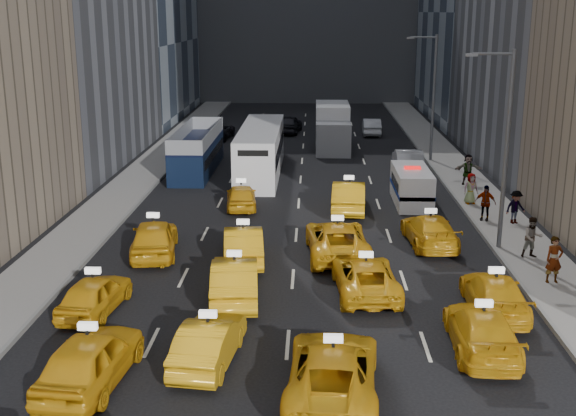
% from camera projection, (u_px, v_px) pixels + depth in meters
% --- Properties ---
extents(ground, '(160.00, 160.00, 0.00)m').
position_uv_depth(ground, '(285.00, 374.00, 21.72)').
color(ground, black).
rests_on(ground, ground).
extents(sidewalk_west, '(3.00, 90.00, 0.15)m').
position_uv_depth(sidewalk_west, '(136.00, 181.00, 46.15)').
color(sidewalk_west, gray).
rests_on(sidewalk_west, ground).
extents(sidewalk_east, '(3.00, 90.00, 0.15)m').
position_uv_depth(sidewalk_east, '(467.00, 183.00, 45.45)').
color(sidewalk_east, gray).
rests_on(sidewalk_east, ground).
extents(curb_west, '(0.15, 90.00, 0.18)m').
position_uv_depth(curb_west, '(159.00, 181.00, 46.10)').
color(curb_west, slate).
rests_on(curb_west, ground).
extents(curb_east, '(0.15, 90.00, 0.18)m').
position_uv_depth(curb_east, '(444.00, 183.00, 45.49)').
color(curb_east, slate).
rests_on(curb_east, ground).
extents(streetlight_near, '(2.15, 0.22, 9.00)m').
position_uv_depth(streetlight_near, '(504.00, 144.00, 31.68)').
color(streetlight_near, '#595B60').
rests_on(streetlight_near, ground).
extents(streetlight_far, '(2.15, 0.22, 9.00)m').
position_uv_depth(streetlight_far, '(432.00, 94.00, 50.96)').
color(streetlight_far, '#595B60').
rests_on(streetlight_far, ground).
extents(taxi_4, '(2.44, 4.99, 1.64)m').
position_uv_depth(taxi_4, '(90.00, 359.00, 20.89)').
color(taxi_4, orange).
rests_on(taxi_4, ground).
extents(taxi_5, '(2.00, 4.44, 1.41)m').
position_uv_depth(taxi_5, '(209.00, 342.00, 22.24)').
color(taxi_5, orange).
rests_on(taxi_5, ground).
extents(taxi_6, '(2.87, 5.61, 1.52)m').
position_uv_depth(taxi_6, '(333.00, 370.00, 20.39)').
color(taxi_6, orange).
rests_on(taxi_6, ground).
extents(taxi_7, '(2.16, 4.94, 1.41)m').
position_uv_depth(taxi_7, '(482.00, 330.00, 23.04)').
color(taxi_7, orange).
rests_on(taxi_7, ground).
extents(taxi_8, '(2.11, 4.22, 1.38)m').
position_uv_depth(taxi_8, '(95.00, 294.00, 26.00)').
color(taxi_8, orange).
rests_on(taxi_8, ground).
extents(taxi_9, '(2.13, 5.02, 1.61)m').
position_uv_depth(taxi_9, '(235.00, 279.00, 27.15)').
color(taxi_9, orange).
rests_on(taxi_9, ground).
extents(taxi_10, '(2.61, 5.09, 1.38)m').
position_uv_depth(taxi_10, '(365.00, 277.00, 27.73)').
color(taxi_10, orange).
rests_on(taxi_10, ground).
extents(taxi_11, '(2.12, 4.87, 1.39)m').
position_uv_depth(taxi_11, '(495.00, 294.00, 26.01)').
color(taxi_11, orange).
rests_on(taxi_11, ground).
extents(taxi_12, '(2.58, 5.04, 1.64)m').
position_uv_depth(taxi_12, '(154.00, 238.00, 32.09)').
color(taxi_12, orange).
rests_on(taxi_12, ground).
extents(taxi_13, '(2.15, 4.87, 1.55)m').
position_uv_depth(taxi_13, '(243.00, 244.00, 31.37)').
color(taxi_13, orange).
rests_on(taxi_13, ground).
extents(taxi_14, '(2.94, 5.77, 1.56)m').
position_uv_depth(taxi_14, '(337.00, 240.00, 31.94)').
color(taxi_14, orange).
rests_on(taxi_14, ground).
extents(taxi_15, '(2.38, 5.11, 1.44)m').
position_uv_depth(taxi_15, '(430.00, 230.00, 33.47)').
color(taxi_15, orange).
rests_on(taxi_15, ground).
extents(taxi_16, '(2.02, 4.14, 1.36)m').
position_uv_depth(taxi_16, '(241.00, 196.00, 39.78)').
color(taxi_16, orange).
rests_on(taxi_16, ground).
extents(taxi_17, '(2.04, 5.10, 1.65)m').
position_uv_depth(taxi_17, '(349.00, 196.00, 39.25)').
color(taxi_17, orange).
rests_on(taxi_17, ground).
extents(nypd_van, '(2.04, 5.01, 2.13)m').
position_uv_depth(nypd_van, '(412.00, 187.00, 40.76)').
color(nypd_van, white).
rests_on(nypd_van, ground).
extents(double_decker, '(2.85, 10.23, 2.94)m').
position_uv_depth(double_decker, '(197.00, 150.00, 48.91)').
color(double_decker, black).
rests_on(double_decker, ground).
extents(city_bus, '(3.11, 12.37, 3.17)m').
position_uv_depth(city_bus, '(261.00, 151.00, 47.92)').
color(city_bus, silver).
rests_on(city_bus, ground).
extents(box_truck, '(3.29, 7.79, 3.47)m').
position_uv_depth(box_truck, '(333.00, 128.00, 56.66)').
color(box_truck, silver).
rests_on(box_truck, ground).
extents(misc_car_0, '(1.88, 5.07, 1.66)m').
position_uv_depth(misc_car_0, '(408.00, 161.00, 48.34)').
color(misc_car_0, '#9D9FA5').
rests_on(misc_car_0, ground).
extents(misc_car_1, '(2.86, 5.19, 1.38)m').
position_uv_depth(misc_car_1, '(217.00, 131.00, 61.55)').
color(misc_car_1, black).
rests_on(misc_car_1, ground).
extents(misc_car_2, '(2.01, 4.69, 1.35)m').
position_uv_depth(misc_car_2, '(330.00, 126.00, 64.41)').
color(misc_car_2, slate).
rests_on(misc_car_2, ground).
extents(misc_car_3, '(2.49, 4.88, 1.59)m').
position_uv_depth(misc_car_3, '(289.00, 124.00, 64.40)').
color(misc_car_3, black).
rests_on(misc_car_3, ground).
extents(misc_car_4, '(1.64, 4.43, 1.45)m').
position_uv_depth(misc_car_4, '(371.00, 127.00, 63.51)').
color(misc_car_4, '#B8BBC0').
rests_on(misc_car_4, ground).
extents(pedestrian_0, '(0.75, 0.54, 1.90)m').
position_uv_depth(pedestrian_0, '(554.00, 260.00, 28.40)').
color(pedestrian_0, gray).
rests_on(pedestrian_0, sidewalk_east).
extents(pedestrian_1, '(0.92, 0.57, 1.81)m').
position_uv_depth(pedestrian_1, '(533.00, 237.00, 31.33)').
color(pedestrian_1, gray).
rests_on(pedestrian_1, sidewalk_east).
extents(pedestrian_2, '(1.19, 0.84, 1.70)m').
position_uv_depth(pedestrian_2, '(516.00, 207.00, 36.38)').
color(pedestrian_2, gray).
rests_on(pedestrian_2, sidewalk_east).
extents(pedestrian_3, '(1.19, 0.87, 1.85)m').
position_uv_depth(pedestrian_3, '(485.00, 203.00, 36.93)').
color(pedestrian_3, gray).
rests_on(pedestrian_3, sidewalk_east).
extents(pedestrian_4, '(0.93, 0.66, 1.73)m').
position_uv_depth(pedestrian_4, '(471.00, 188.00, 40.15)').
color(pedestrian_4, gray).
rests_on(pedestrian_4, sidewalk_east).
extents(pedestrian_5, '(1.77, 0.63, 1.88)m').
position_uv_depth(pedestrian_5, '(468.00, 169.00, 44.64)').
color(pedestrian_5, gray).
rests_on(pedestrian_5, sidewalk_east).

